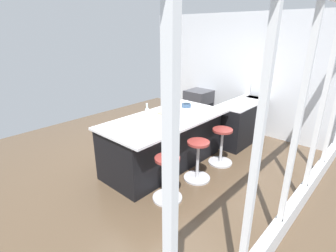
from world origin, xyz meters
TOP-DOWN VIEW (x-y plane):
  - ground_plane at (0.00, 0.00)m, footprint 6.79×6.79m
  - window_panel_rear at (0.00, 2.41)m, footprint 5.22×0.12m
  - interior_partition_left at (-2.61, 0.00)m, footprint 0.12×4.83m
  - sink_cabinet at (-2.26, 0.68)m, footprint 2.16×0.60m
  - oven_range at (-2.26, -0.75)m, footprint 0.60×0.61m
  - kitchen_island at (0.05, 0.16)m, footprint 2.32×1.15m
  - stool_by_window at (-0.69, 0.92)m, footprint 0.44×0.44m
  - stool_middle at (0.05, 0.92)m, footprint 0.44×0.44m
  - stool_near_camera at (0.78, 0.92)m, footprint 0.44×0.44m
  - cutting_board at (-0.19, 0.06)m, footprint 0.36×0.24m
  - apple_red at (-0.29, 0.10)m, footprint 0.09×0.09m
  - apple_yellow at (-0.25, -0.01)m, footprint 0.09×0.09m
  - water_bottle at (0.39, 0.11)m, footprint 0.06×0.06m
  - fruit_bowl at (-0.70, 0.06)m, footprint 0.19×0.19m

SIDE VIEW (x-z plane):
  - ground_plane at x=0.00m, z-range 0.00..0.00m
  - stool_by_window at x=-0.69m, z-range -0.02..0.66m
  - stool_middle at x=0.05m, z-range -0.02..0.66m
  - stool_near_camera at x=0.78m, z-range -0.02..0.66m
  - oven_range at x=-2.26m, z-range 0.00..0.86m
  - sink_cabinet at x=-2.26m, z-range -0.13..1.04m
  - kitchen_island at x=0.05m, z-range 0.00..0.92m
  - window_panel_rear at x=0.00m, z-range -0.48..2.23m
  - cutting_board at x=-0.19m, z-range 0.92..0.94m
  - fruit_bowl at x=-0.70m, z-range 0.92..0.99m
  - apple_yellow at x=-0.25m, z-range 0.94..1.02m
  - apple_red at x=-0.29m, z-range 0.94..1.02m
  - water_bottle at x=0.39m, z-range 0.88..1.20m
  - interior_partition_left at x=-2.61m, z-range 0.00..2.71m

